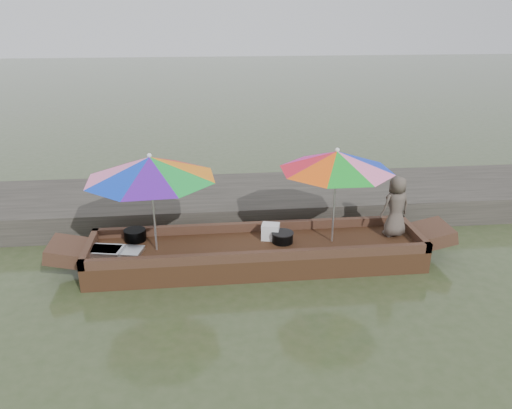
{
  "coord_description": "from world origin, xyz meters",
  "views": [
    {
      "loc": [
        -0.8,
        -7.14,
        3.83
      ],
      "look_at": [
        0.0,
        0.1,
        1.0
      ],
      "focal_mm": 35.0,
      "sensor_mm": 36.0,
      "label": 1
    }
  ],
  "objects": [
    {
      "name": "tray_crayfish",
      "position": [
        -2.35,
        -0.06,
        0.39
      ],
      "size": [
        0.59,
        0.46,
        0.09
      ],
      "primitive_type": "cube",
      "rotation": [
        0.0,
        0.0,
        -0.21
      ],
      "color": "silver",
      "rests_on": "boat_hull"
    },
    {
      "name": "vendor",
      "position": [
        2.3,
        0.12,
        0.86
      ],
      "size": [
        0.57,
        0.44,
        1.03
      ],
      "primitive_type": "imported",
      "rotation": [
        0.0,
        0.0,
        3.38
      ],
      "color": "#51473E",
      "rests_on": "boat_hull"
    },
    {
      "name": "boat_hull",
      "position": [
        0.0,
        0.0,
        0.17
      ],
      "size": [
        5.29,
        1.2,
        0.35
      ],
      "primitive_type": "cube",
      "color": "#382313",
      "rests_on": "water"
    },
    {
      "name": "umbrella_bow",
      "position": [
        -1.57,
        0.0,
        1.12
      ],
      "size": [
        2.52,
        2.52,
        1.55
      ],
      "primitive_type": null,
      "rotation": [
        0.0,
        0.0,
        -0.33
      ],
      "color": "orange",
      "rests_on": "boat_hull"
    },
    {
      "name": "tray_scallop",
      "position": [
        -2.05,
        -0.07,
        0.38
      ],
      "size": [
        0.59,
        0.47,
        0.06
      ],
      "primitive_type": "cube",
      "rotation": [
        0.0,
        0.0,
        -0.23
      ],
      "color": "silver",
      "rests_on": "boat_hull"
    },
    {
      "name": "dock",
      "position": [
        0.0,
        2.2,
        0.25
      ],
      "size": [
        22.0,
        2.2,
        0.5
      ],
      "primitive_type": "cube",
      "color": "#2D2B26",
      "rests_on": "ground"
    },
    {
      "name": "water",
      "position": [
        0.0,
        0.0,
        0.0
      ],
      "size": [
        80.0,
        80.0,
        0.0
      ],
      "primitive_type": "plane",
      "color": "#334121",
      "rests_on": "ground"
    },
    {
      "name": "umbrella_stern",
      "position": [
        1.23,
        0.0,
        1.12
      ],
      "size": [
        2.33,
        2.33,
        1.55
      ],
      "primitive_type": null,
      "rotation": [
        0.0,
        0.0,
        -0.4
      ],
      "color": "#0C30D8",
      "rests_on": "boat_hull"
    },
    {
      "name": "cooking_pot",
      "position": [
        -1.94,
        0.39,
        0.44
      ],
      "size": [
        0.35,
        0.35,
        0.18
      ],
      "primitive_type": "cylinder",
      "color": "black",
      "rests_on": "boat_hull"
    },
    {
      "name": "supply_bag",
      "position": [
        0.25,
        0.19,
        0.48
      ],
      "size": [
        0.33,
        0.29,
        0.26
      ],
      "primitive_type": "cube",
      "rotation": [
        0.0,
        0.0,
        -0.26
      ],
      "color": "silver",
      "rests_on": "boat_hull"
    },
    {
      "name": "charcoal_grill",
      "position": [
        0.42,
        0.05,
        0.43
      ],
      "size": [
        0.34,
        0.34,
        0.16
      ],
      "primitive_type": "cylinder",
      "color": "black",
      "rests_on": "boat_hull"
    }
  ]
}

